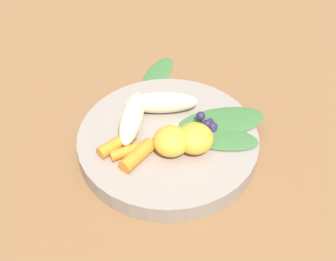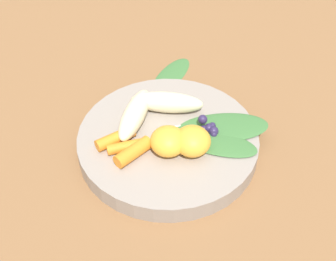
{
  "view_description": "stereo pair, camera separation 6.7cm",
  "coord_description": "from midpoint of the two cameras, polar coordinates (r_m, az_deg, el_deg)",
  "views": [
    {
      "loc": [
        -0.27,
        0.4,
        0.51
      ],
      "look_at": [
        0.0,
        0.0,
        0.04
      ],
      "focal_mm": 49.88,
      "sensor_mm": 36.0,
      "label": 1
    },
    {
      "loc": [
        -0.32,
        0.36,
        0.51
      ],
      "look_at": [
        0.0,
        0.0,
        0.04
      ],
      "focal_mm": 49.88,
      "sensor_mm": 36.0,
      "label": 2
    }
  ],
  "objects": [
    {
      "name": "bowl",
      "position": [
        0.69,
        -2.79,
        -1.57
      ],
      "size": [
        0.27,
        0.27,
        0.03
      ],
      "primitive_type": "cylinder",
      "color": "gray",
      "rests_on": "ground_plane"
    },
    {
      "name": "kale_leaf_right",
      "position": [
        0.7,
        3.75,
        0.91
      ],
      "size": [
        0.14,
        0.14,
        0.0
      ],
      "primitive_type": "ellipsoid",
      "rotation": [
        0.0,
        0.0,
        10.26
      ],
      "color": "#3D7038",
      "rests_on": "bowl"
    },
    {
      "name": "carrot_mid_right",
      "position": [
        0.64,
        -6.74,
        -3.18
      ],
      "size": [
        0.02,
        0.06,
        0.02
      ],
      "primitive_type": "cylinder",
      "rotation": [
        0.0,
        1.57,
        7.78
      ],
      "color": "orange",
      "rests_on": "bowl"
    },
    {
      "name": "banana_peeled_left",
      "position": [
        0.69,
        -7.22,
        1.43
      ],
      "size": [
        0.08,
        0.11,
        0.03
      ],
      "primitive_type": "ellipsoid",
      "rotation": [
        0.0,
        0.0,
        8.31
      ],
      "color": "beige",
      "rests_on": "bowl"
    },
    {
      "name": "ground_plane",
      "position": [
        0.7,
        -2.75,
        -2.37
      ],
      "size": [
        2.4,
        2.4,
        0.0
      ],
      "primitive_type": "plane",
      "color": "brown"
    },
    {
      "name": "kale_leaf_left",
      "position": [
        0.67,
        2.68,
        -0.91
      ],
      "size": [
        0.14,
        0.1,
        0.0
      ],
      "primitive_type": "ellipsoid",
      "rotation": [
        0.0,
        0.0,
        9.82
      ],
      "color": "#3D7038",
      "rests_on": "bowl"
    },
    {
      "name": "coconut_shred_patch",
      "position": [
        0.67,
        -1.26,
        -0.82
      ],
      "size": [
        0.05,
        0.05,
        0.0
      ],
      "primitive_type": "cylinder",
      "color": "white",
      "rests_on": "bowl"
    },
    {
      "name": "carrot_front",
      "position": [
        0.66,
        -9.17,
        -1.73
      ],
      "size": [
        0.03,
        0.06,
        0.02
      ],
      "primitive_type": "cylinder",
      "rotation": [
        0.0,
        1.57,
        7.59
      ],
      "color": "orange",
      "rests_on": "bowl"
    },
    {
      "name": "orange_segment_far",
      "position": [
        0.64,
        -2.57,
        -1.44
      ],
      "size": [
        0.05,
        0.05,
        0.04
      ],
      "primitive_type": "ellipsoid",
      "color": "#F4A833",
      "rests_on": "bowl"
    },
    {
      "name": "orange_segment_near",
      "position": [
        0.64,
        0.14,
        -1.36
      ],
      "size": [
        0.05,
        0.05,
        0.04
      ],
      "primitive_type": "ellipsoid",
      "color": "#F4A833",
      "rests_on": "bowl"
    },
    {
      "name": "banana_peeled_right",
      "position": [
        0.71,
        -3.49,
        3.29
      ],
      "size": [
        0.11,
        0.09,
        0.03
      ],
      "primitive_type": "ellipsoid",
      "rotation": [
        0.0,
        0.0,
        6.9
      ],
      "color": "beige",
      "rests_on": "bowl"
    },
    {
      "name": "carrot_mid_left",
      "position": [
        0.65,
        -7.75,
        -2.62
      ],
      "size": [
        0.04,
        0.05,
        0.02
      ],
      "primitive_type": "cylinder",
      "rotation": [
        0.0,
        1.57,
        7.29
      ],
      "color": "orange",
      "rests_on": "bowl"
    },
    {
      "name": "blueberry_pile",
      "position": [
        0.68,
        1.95,
        0.57
      ],
      "size": [
        0.04,
        0.04,
        0.02
      ],
      "color": "#2D234C",
      "rests_on": "bowl"
    },
    {
      "name": "kale_leaf_stray",
      "position": [
        0.83,
        -3.67,
        6.76
      ],
      "size": [
        0.07,
        0.12,
        0.01
      ],
      "primitive_type": "ellipsoid",
      "rotation": [
        0.0,
        0.0,
        4.93
      ],
      "color": "#3D7038",
      "rests_on": "ground_plane"
    }
  ]
}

